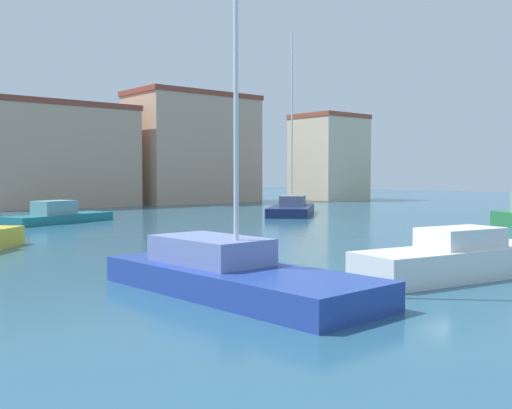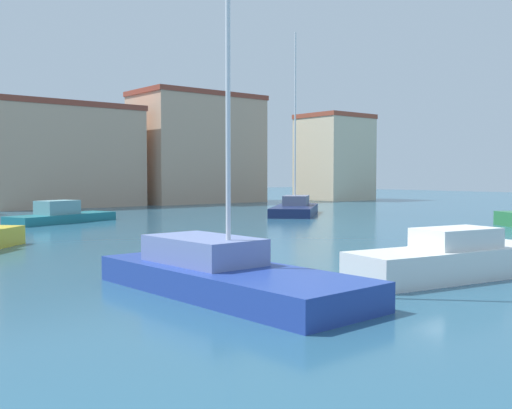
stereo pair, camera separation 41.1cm
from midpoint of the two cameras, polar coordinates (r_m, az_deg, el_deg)
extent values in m
plane|color=#285670|center=(28.60, -4.81, -3.08)|extent=(160.00, 160.00, 0.00)
cube|color=#233D93|center=(14.98, -1.84, -7.21)|extent=(3.04, 7.98, 0.67)
cube|color=#6E7DB1|center=(15.67, -4.24, -4.29)|extent=(1.95, 3.18, 0.67)
cylinder|color=silver|center=(14.94, -1.87, 11.93)|extent=(0.12, 0.12, 9.28)
cube|color=white|center=(18.19, 18.76, -5.27)|extent=(6.86, 3.04, 0.86)
cube|color=silver|center=(18.19, 19.02, -3.00)|extent=(2.59, 1.80, 0.57)
cube|color=#19234C|center=(44.25, 3.96, -0.55)|extent=(8.16, 7.63, 0.65)
cube|color=slate|center=(45.18, 4.08, 0.39)|extent=(3.47, 3.34, 0.73)
cylinder|color=silver|center=(44.35, 3.99, 8.00)|extent=(0.12, 0.12, 12.58)
cube|color=#1E707A|center=(38.86, -17.57, -1.25)|extent=(7.33, 4.31, 0.53)
cube|color=#6B9CA2|center=(38.58, -17.98, -0.26)|extent=(2.74, 2.19, 0.84)
cube|color=tan|center=(56.65, -17.33, 4.21)|extent=(13.36, 5.36, 8.83)
cube|color=brown|center=(56.97, -17.40, 8.91)|extent=(13.62, 5.47, 0.50)
cube|color=tan|center=(63.70, -5.34, 5.08)|extent=(13.08, 7.18, 10.86)
cube|color=brown|center=(64.17, -5.36, 10.15)|extent=(13.34, 7.33, 0.50)
cube|color=beige|center=(70.17, 7.59, 4.22)|extent=(7.16, 6.45, 9.31)
cube|color=#9E4733|center=(70.45, 7.62, 8.21)|extent=(7.30, 6.58, 0.50)
camera|label=1|loc=(0.21, -89.58, 0.02)|focal=42.30mm
camera|label=2|loc=(0.21, 90.42, -0.02)|focal=42.30mm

